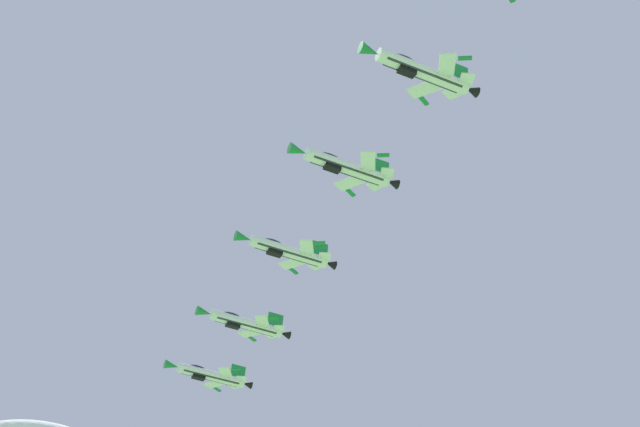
# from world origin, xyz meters

# --- Properties ---
(fighter_jet_left_wing) EXTENTS (15.96, 10.34, 4.44)m
(fighter_jet_left_wing) POSITION_xyz_m (37.83, 57.70, 88.08)
(fighter_jet_left_wing) COLOR silver
(fighter_jet_right_wing) EXTENTS (15.96, 10.49, 4.39)m
(fighter_jet_right_wing) POSITION_xyz_m (34.59, 75.80, 88.49)
(fighter_jet_right_wing) COLOR silver
(fighter_jet_left_outer) EXTENTS (15.96, 10.46, 4.38)m
(fighter_jet_left_outer) POSITION_xyz_m (32.18, 95.06, 88.99)
(fighter_jet_left_outer) COLOR silver
(fighter_jet_right_outer) EXTENTS (15.96, 10.40, 4.38)m
(fighter_jet_right_outer) POSITION_xyz_m (30.57, 113.68, 88.59)
(fighter_jet_right_outer) COLOR silver
(fighter_jet_trail_slot) EXTENTS (15.96, 10.50, 4.39)m
(fighter_jet_trail_slot) POSITION_xyz_m (28.76, 131.35, 89.45)
(fighter_jet_trail_slot) COLOR silver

